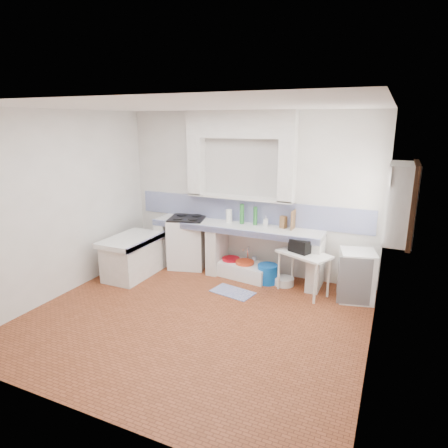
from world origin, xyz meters
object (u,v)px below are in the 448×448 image
at_px(stove, 188,243).
at_px(side_table, 303,273).
at_px(sink, 244,270).
at_px(fridge, 356,276).

relative_size(stove, side_table, 1.14).
bearing_deg(stove, side_table, -22.72).
relative_size(stove, sink, 0.99).
bearing_deg(fridge, stove, 162.85).
height_order(sink, side_table, side_table).
height_order(sink, fridge, fridge).
bearing_deg(side_table, fridge, 32.26).
xyz_separation_m(side_table, fridge, (0.78, 0.10, 0.05)).
relative_size(side_table, fridge, 1.04).
bearing_deg(stove, sink, -17.73).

